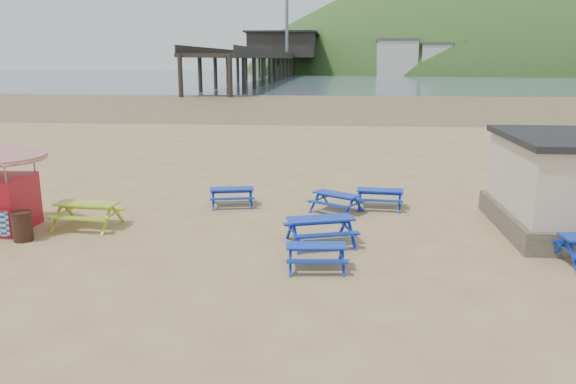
# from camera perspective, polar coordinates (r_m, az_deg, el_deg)

# --- Properties ---
(ground) EXTENTS (400.00, 400.00, 0.00)m
(ground) POSITION_cam_1_polar(r_m,az_deg,el_deg) (18.11, 0.18, -4.19)
(ground) COLOR tan
(ground) RESTS_ON ground
(wet_sand) EXTENTS (400.00, 400.00, 0.00)m
(wet_sand) POSITION_cam_1_polar(r_m,az_deg,el_deg) (72.43, 3.95, 9.00)
(wet_sand) COLOR olive
(wet_sand) RESTS_ON ground
(sea) EXTENTS (400.00, 400.00, 0.00)m
(sea) POSITION_cam_1_polar(r_m,az_deg,el_deg) (187.29, 4.73, 11.63)
(sea) COLOR #4C5F6D
(sea) RESTS_ON ground
(picnic_table_blue_a) EXTENTS (1.88, 1.63, 0.69)m
(picnic_table_blue_a) POSITION_cam_1_polar(r_m,az_deg,el_deg) (21.45, -5.70, -0.50)
(picnic_table_blue_a) COLOR #0D31B5
(picnic_table_blue_a) RESTS_ON ground
(picnic_table_blue_b) EXTENTS (2.15, 2.04, 0.71)m
(picnic_table_blue_b) POSITION_cam_1_polar(r_m,az_deg,el_deg) (20.52, 4.94, -1.10)
(picnic_table_blue_b) COLOR #0D31B5
(picnic_table_blue_b) RESTS_ON ground
(picnic_table_blue_c) EXTENTS (1.82, 1.52, 0.71)m
(picnic_table_blue_c) POSITION_cam_1_polar(r_m,az_deg,el_deg) (21.30, 9.30, -0.68)
(picnic_table_blue_c) COLOR #0D31B5
(picnic_table_blue_c) RESTS_ON ground
(picnic_table_blue_d) EXTENTS (1.69, 1.41, 0.67)m
(picnic_table_blue_d) POSITION_cam_1_polar(r_m,az_deg,el_deg) (15.04, 2.88, -6.58)
(picnic_table_blue_d) COLOR #0D31B5
(picnic_table_blue_d) RESTS_ON ground
(picnic_table_blue_e) EXTENTS (2.36, 2.12, 0.83)m
(picnic_table_blue_e) POSITION_cam_1_polar(r_m,az_deg,el_deg) (16.95, 3.31, -3.98)
(picnic_table_blue_e) COLOR #0D31B5
(picnic_table_blue_e) RESTS_ON ground
(picnic_table_yellow) EXTENTS (2.12, 1.76, 0.84)m
(picnic_table_yellow) POSITION_cam_1_polar(r_m,az_deg,el_deg) (19.75, -19.71, -2.22)
(picnic_table_yellow) COLOR #B3C124
(picnic_table_yellow) RESTS_ON ground
(litter_bin) EXTENTS (0.63, 0.63, 0.92)m
(litter_bin) POSITION_cam_1_polar(r_m,az_deg,el_deg) (19.06, -25.39, -3.15)
(litter_bin) COLOR #371E14
(litter_bin) RESTS_ON ground
(pier) EXTENTS (24.00, 220.00, 39.29)m
(pier) POSITION_cam_1_polar(r_m,az_deg,el_deg) (196.40, -0.62, 13.35)
(pier) COLOR black
(pier) RESTS_ON ground
(headland_town) EXTENTS (264.00, 144.00, 108.00)m
(headland_town) POSITION_cam_1_polar(r_m,az_deg,el_deg) (262.73, 25.07, 8.76)
(headland_town) COLOR #2D4C1E
(headland_town) RESTS_ON ground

